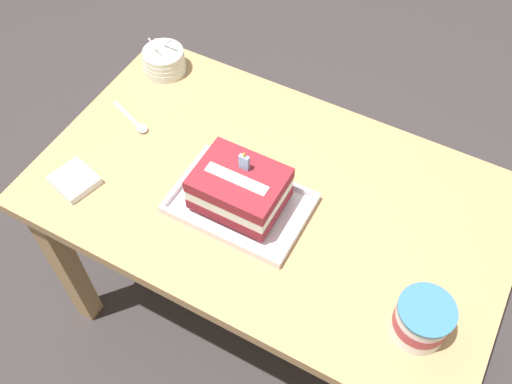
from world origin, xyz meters
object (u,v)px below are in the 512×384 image
bowl_stack (164,61)px  napkin_pile (75,180)px  foil_tray (240,204)px  ice_cream_tub (422,320)px  birthday_cake (240,188)px  serving_spoon_near_tray (139,125)px

bowl_stack → napkin_pile: 0.46m
foil_tray → ice_cream_tub: bearing=-11.7°
birthday_cake → ice_cream_tub: bearing=-11.7°
ice_cream_tub → birthday_cake: bearing=168.3°
bowl_stack → napkin_pile: bearing=-85.8°
birthday_cake → napkin_pile: birthday_cake is taller
birthday_cake → serving_spoon_near_tray: 0.39m
foil_tray → napkin_pile: bearing=-161.2°
bowl_stack → napkin_pile: size_ratio=1.00×
bowl_stack → birthday_cake: bearing=-36.5°
napkin_pile → birthday_cake: bearing=18.8°
bowl_stack → ice_cream_tub: 1.02m
foil_tray → birthday_cake: birthday_cake is taller
ice_cream_tub → serving_spoon_near_tray: (-0.86, 0.20, -0.05)m
foil_tray → birthday_cake: bearing=90.0°
ice_cream_tub → serving_spoon_near_tray: ice_cream_tub is taller
foil_tray → serving_spoon_near_tray: size_ratio=2.18×
birthday_cake → bowl_stack: bearing=143.5°
birthday_cake → ice_cream_tub: (0.49, -0.10, -0.02)m
serving_spoon_near_tray → napkin_pile: size_ratio=1.21×
birthday_cake → serving_spoon_near_tray: birthday_cake is taller
bowl_stack → serving_spoon_near_tray: 0.24m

